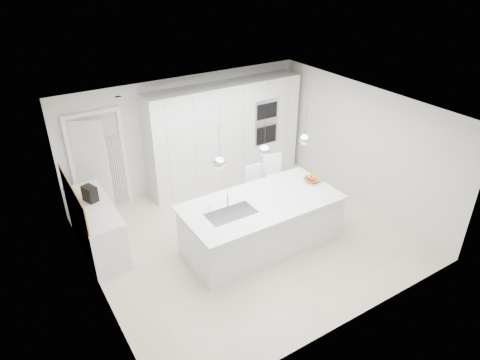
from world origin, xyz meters
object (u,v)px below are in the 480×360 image
bar_stool_right (276,185)px  espresso_machine (90,194)px  island_base (262,225)px  fruit_bowl (312,180)px  bar_stool_left (257,193)px

bar_stool_right → espresso_machine: bearing=-179.2°
island_base → fruit_bowl: bearing=6.1°
island_base → bar_stool_right: size_ratio=2.29×
island_base → bar_stool_right: bearing=42.5°
fruit_bowl → bar_stool_left: bearing=138.7°
espresso_machine → bar_stool_right: size_ratio=0.23×
bar_stool_right → fruit_bowl: bearing=-47.5°
island_base → bar_stool_left: 0.94m
fruit_bowl → espresso_machine: 4.05m
fruit_bowl → bar_stool_left: (-0.79, 0.69, -0.39)m
island_base → espresso_machine: bearing=146.7°
fruit_bowl → bar_stool_left: bar_stool_left is taller
fruit_bowl → island_base: bearing=-173.9°
espresso_machine → fruit_bowl: bearing=-42.1°
island_base → fruit_bowl: 1.33m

